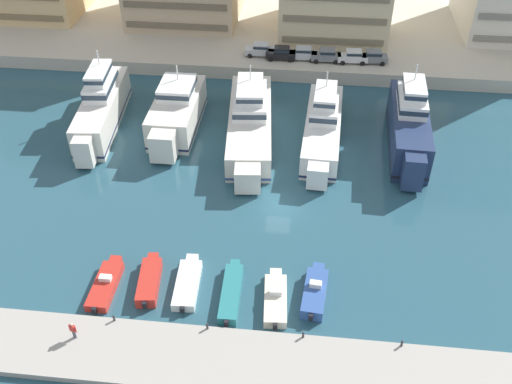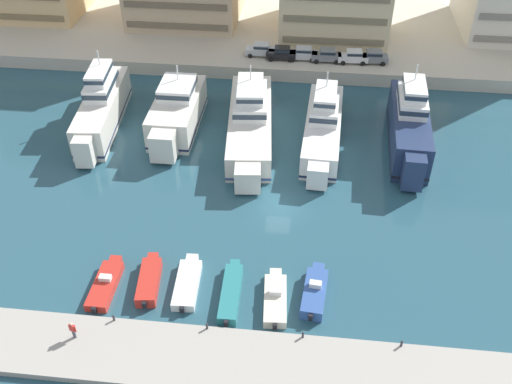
{
  "view_description": "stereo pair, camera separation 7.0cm",
  "coord_description": "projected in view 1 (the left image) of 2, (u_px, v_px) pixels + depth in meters",
  "views": [
    {
      "loc": [
        2.44,
        -44.05,
        37.44
      ],
      "look_at": [
        -2.19,
        -1.02,
        2.5
      ],
      "focal_mm": 40.0,
      "sensor_mm": 36.0,
      "label": 1
    },
    {
      "loc": [
        2.51,
        -44.04,
        37.44
      ],
      "look_at": [
        -2.19,
        -1.02,
        2.5
      ],
      "focal_mm": 40.0,
      "sensor_mm": 36.0,
      "label": 2
    }
  ],
  "objects": [
    {
      "name": "ground_plane",
      "position": [
        278.0,
        206.0,
        57.8
      ],
      "size": [
        400.0,
        400.0,
        0.0
      ],
      "primitive_type": "plane",
      "color": "#285160"
    },
    {
      "name": "pier_dock",
      "position": [
        259.0,
        364.0,
        43.01
      ],
      "size": [
        120.0,
        5.78,
        0.57
      ],
      "primitive_type": "cube",
      "color": "#A8A399",
      "rests_on": "ground"
    },
    {
      "name": "yacht_ivory_far_left",
      "position": [
        101.0,
        107.0,
        68.22
      ],
      "size": [
        5.1,
        18.63,
        8.7
      ],
      "color": "silver",
      "rests_on": "ground"
    },
    {
      "name": "yacht_ivory_left",
      "position": [
        176.0,
        111.0,
        67.98
      ],
      "size": [
        5.06,
        15.57,
        7.18
      ],
      "color": "silver",
      "rests_on": "ground"
    },
    {
      "name": "yacht_ivory_mid_left",
      "position": [
        250.0,
        120.0,
        66.65
      ],
      "size": [
        6.64,
        22.11,
        7.81
      ],
      "color": "silver",
      "rests_on": "ground"
    },
    {
      "name": "yacht_white_center_left",
      "position": [
        323.0,
        125.0,
        65.93
      ],
      "size": [
        4.69,
        19.19,
        7.68
      ],
      "color": "white",
      "rests_on": "ground"
    },
    {
      "name": "yacht_navy_center",
      "position": [
        409.0,
        125.0,
        64.6
      ],
      "size": [
        4.56,
        17.99,
        9.16
      ],
      "color": "navy",
      "rests_on": "ground"
    },
    {
      "name": "motorboat_red_far_left",
      "position": [
        106.0,
        284.0,
        49.1
      ],
      "size": [
        1.87,
        6.34,
        1.18
      ],
      "color": "red",
      "rests_on": "ground"
    },
    {
      "name": "motorboat_red_left",
      "position": [
        149.0,
        281.0,
        49.26
      ],
      "size": [
        2.24,
        6.0,
        1.04
      ],
      "color": "red",
      "rests_on": "ground"
    },
    {
      "name": "motorboat_white_mid_left",
      "position": [
        188.0,
        283.0,
        49.19
      ],
      "size": [
        2.21,
        6.45,
        0.84
      ],
      "color": "white",
      "rests_on": "ground"
    },
    {
      "name": "motorboat_teal_center_left",
      "position": [
        231.0,
        292.0,
        48.3
      ],
      "size": [
        1.71,
        7.1,
        0.91
      ],
      "color": "teal",
      "rests_on": "ground"
    },
    {
      "name": "motorboat_cream_center",
      "position": [
        276.0,
        299.0,
        47.79
      ],
      "size": [
        2.24,
        6.34,
        1.34
      ],
      "color": "beige",
      "rests_on": "ground"
    },
    {
      "name": "motorboat_blue_center_right",
      "position": [
        315.0,
        292.0,
        48.21
      ],
      "size": [
        2.28,
        6.1,
        1.57
      ],
      "color": "#33569E",
      "rests_on": "ground"
    },
    {
      "name": "car_silver_far_left",
      "position": [
        260.0,
        49.0,
        79.97
      ],
      "size": [
        4.11,
        1.94,
        1.8
      ],
      "color": "#B7BCC1",
      "rests_on": "quay_promenade"
    },
    {
      "name": "car_black_left",
      "position": [
        281.0,
        53.0,
        79.12
      ],
      "size": [
        4.12,
        1.96,
        1.8
      ],
      "color": "black",
      "rests_on": "quay_promenade"
    },
    {
      "name": "car_silver_mid_left",
      "position": [
        303.0,
        53.0,
        79.05
      ],
      "size": [
        4.12,
        1.96,
        1.8
      ],
      "color": "#B7BCC1",
      "rests_on": "quay_promenade"
    },
    {
      "name": "car_grey_center_left",
      "position": [
        327.0,
        55.0,
        78.6
      ],
      "size": [
        4.15,
        2.03,
        1.8
      ],
      "color": "slate",
      "rests_on": "quay_promenade"
    },
    {
      "name": "car_white_center",
      "position": [
        353.0,
        56.0,
        78.29
      ],
      "size": [
        4.18,
        2.09,
        1.8
      ],
      "color": "white",
      "rests_on": "quay_promenade"
    },
    {
      "name": "car_grey_center_right",
      "position": [
        373.0,
        56.0,
        78.23
      ],
      "size": [
        4.17,
        2.06,
        1.8
      ],
      "color": "slate",
      "rests_on": "quay_promenade"
    },
    {
      "name": "pedestrian_near_edge",
      "position": [
        73.0,
        329.0,
        43.96
      ],
      "size": [
        0.64,
        0.33,
        1.69
      ],
      "color": "#4C515B",
      "rests_on": "pier_dock"
    },
    {
      "name": "bollard_west",
      "position": [
        114.0,
        318.0,
        45.67
      ],
      "size": [
        0.2,
        0.2,
        0.61
      ],
      "color": "#2D2D33",
      "rests_on": "pier_dock"
    },
    {
      "name": "bollard_west_mid",
      "position": [
        207.0,
        326.0,
        45.04
      ],
      "size": [
        0.2,
        0.2,
        0.61
      ],
      "color": "#2D2D33",
      "rests_on": "pier_dock"
    },
    {
      "name": "bollard_east_mid",
      "position": [
        303.0,
        334.0,
        44.4
      ],
      "size": [
        0.2,
        0.2,
        0.61
      ],
      "color": "#2D2D33",
      "rests_on": "pier_dock"
    },
    {
      "name": "bollard_east",
      "position": [
        402.0,
        343.0,
        43.77
      ],
      "size": [
        0.2,
        0.2,
        0.61
      ],
      "color": "#2D2D33",
      "rests_on": "pier_dock"
    }
  ]
}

